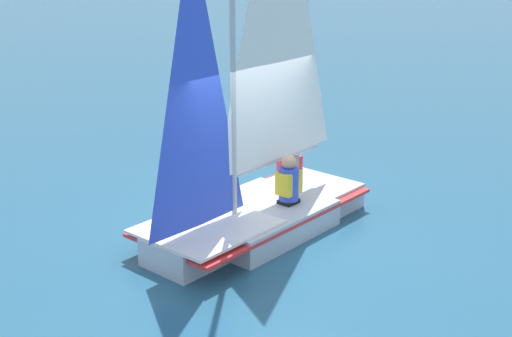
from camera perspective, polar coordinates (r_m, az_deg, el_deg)
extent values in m
plane|color=#235675|center=(10.78, 0.00, -5.03)|extent=(260.00, 260.00, 0.00)
cube|color=#B2BCCC|center=(10.70, 0.00, -4.06)|extent=(2.47, 2.15, 0.40)
cube|color=#B2BCCC|center=(9.73, -5.77, -6.59)|extent=(1.10, 1.10, 0.40)
cube|color=#B2BCCC|center=(11.79, 4.73, -1.93)|extent=(1.24, 1.56, 0.40)
cube|color=red|center=(10.66, 0.00, -3.42)|extent=(4.05, 2.64, 0.05)
cube|color=silver|center=(9.91, -3.98, -4.65)|extent=(2.07, 1.91, 0.04)
cylinder|color=#B7B7BC|center=(9.58, -1.90, 11.88)|extent=(0.08, 0.08, 5.61)
cylinder|color=#B7B7BC|center=(10.77, 1.70, 0.69)|extent=(1.87, 0.63, 0.07)
pyramid|color=blue|center=(9.20, -4.89, 6.90)|extent=(1.24, 0.42, 3.94)
cube|color=black|center=(12.19, 6.11, -1.56)|extent=(0.09, 0.05, 0.28)
cube|color=black|center=(10.83, 2.60, -3.61)|extent=(0.34, 0.31, 0.45)
cylinder|color=blue|center=(10.66, 2.64, -1.25)|extent=(0.37, 0.37, 0.50)
cube|color=yellow|center=(10.65, 2.64, -1.12)|extent=(0.40, 0.35, 0.35)
sphere|color=tan|center=(10.55, 2.67, 0.53)|extent=(0.22, 0.22, 0.22)
cube|color=black|center=(11.50, 2.67, -2.26)|extent=(0.34, 0.31, 0.45)
cylinder|color=gray|center=(11.34, 2.70, -0.02)|extent=(0.37, 0.37, 0.50)
cube|color=red|center=(11.33, 2.71, 0.10)|extent=(0.40, 0.35, 0.35)
sphere|color=#A87A56|center=(11.23, 2.73, 1.67)|extent=(0.22, 0.22, 0.22)
cylinder|color=black|center=(11.21, 2.74, 2.07)|extent=(0.26, 0.26, 0.06)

